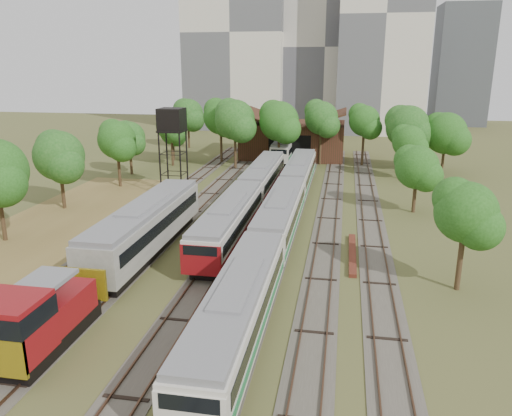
% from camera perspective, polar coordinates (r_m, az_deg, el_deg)
% --- Properties ---
extents(ground, '(240.00, 240.00, 0.00)m').
position_cam_1_polar(ground, '(27.35, -6.98, -16.23)').
color(ground, '#475123').
rests_on(ground, ground).
extents(tracks, '(24.60, 80.00, 0.19)m').
position_cam_1_polar(tracks, '(49.80, 0.63, -0.80)').
color(tracks, '#4C473D').
rests_on(tracks, ground).
extents(railcar_red_set, '(2.84, 34.58, 3.51)m').
position_cam_1_polar(railcar_red_set, '(49.81, -0.82, 1.37)').
color(railcar_red_set, black).
rests_on(railcar_red_set, ground).
extents(railcar_green_set, '(2.85, 52.08, 3.52)m').
position_cam_1_polar(railcar_green_set, '(43.14, 2.79, -0.99)').
color(railcar_green_set, black).
rests_on(railcar_green_set, ground).
extents(railcar_rear, '(2.74, 16.08, 3.39)m').
position_cam_1_polar(railcar_rear, '(79.49, 3.39, 6.91)').
color(railcar_rear, black).
rests_on(railcar_rear, ground).
extents(shunter_locomotive, '(3.06, 8.12, 4.00)m').
position_cam_1_polar(shunter_locomotive, '(28.46, -23.99, -11.72)').
color(shunter_locomotive, black).
rests_on(shunter_locomotive, ground).
extents(old_grey_coach, '(3.22, 18.00, 3.99)m').
position_cam_1_polar(old_grey_coach, '(40.52, -12.40, -2.06)').
color(old_grey_coach, black).
rests_on(old_grey_coach, ground).
extents(water_tower, '(2.83, 2.83, 9.80)m').
position_cam_1_polar(water_tower, '(57.59, -9.60, 9.66)').
color(water_tower, black).
rests_on(water_tower, ground).
extents(rail_pile_far, '(0.55, 8.78, 0.29)m').
position_cam_1_polar(rail_pile_far, '(40.26, 10.95, -5.16)').
color(rail_pile_far, maroon).
rests_on(rail_pile_far, ground).
extents(maintenance_shed, '(16.45, 11.55, 7.58)m').
position_cam_1_polar(maintenance_shed, '(81.21, 4.29, 7.89)').
color(maintenance_shed, '#362213').
rests_on(maintenance_shed, ground).
extents(tree_band_left, '(6.84, 78.67, 8.76)m').
position_cam_1_polar(tree_band_left, '(56.55, -19.72, 5.97)').
color(tree_band_left, '#382616').
rests_on(tree_band_left, ground).
extents(tree_band_far, '(43.41, 10.54, 9.79)m').
position_cam_1_polar(tree_band_far, '(72.09, 6.73, 9.58)').
color(tree_band_far, '#382616').
rests_on(tree_band_far, ground).
extents(tree_band_right, '(5.18, 37.56, 7.41)m').
position_cam_1_polar(tree_band_right, '(52.23, 18.51, 4.71)').
color(tree_band_right, '#382616').
rests_on(tree_band_right, ground).
extents(tower_left, '(22.00, 16.00, 42.00)m').
position_cam_1_polar(tower_left, '(119.82, -2.14, 19.27)').
color(tower_left, beige).
rests_on(tower_left, ground).
extents(tower_centre, '(20.00, 18.00, 36.00)m').
position_cam_1_polar(tower_centre, '(122.13, 8.08, 17.66)').
color(tower_centre, beige).
rests_on(tower_centre, ground).
extents(tower_right, '(18.00, 16.00, 48.00)m').
position_cam_1_polar(tower_right, '(114.56, 14.43, 20.45)').
color(tower_right, beige).
rests_on(tower_right, ground).
extents(tower_far_right, '(12.00, 12.00, 28.00)m').
position_cam_1_polar(tower_far_right, '(134.68, 22.40, 14.79)').
color(tower_far_right, '#45494E').
rests_on(tower_far_right, ground).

